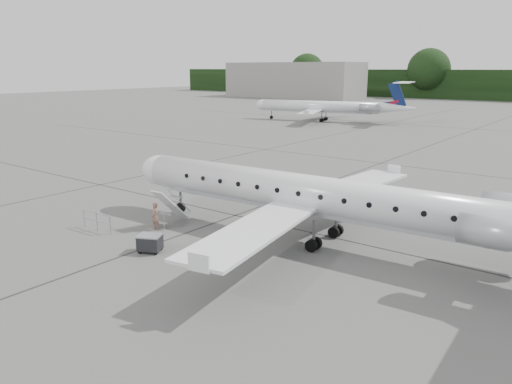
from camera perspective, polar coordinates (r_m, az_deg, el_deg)
The scene contains 8 objects.
ground at distance 20.70m, azimuth -0.21°, elevation -10.20°, with size 320.00×320.00×0.00m, color #61605E.
terminal_building at distance 149.24m, azimuth 4.31°, elevation 12.64°, with size 40.00×14.00×10.00m, color gray.
main_regional_jet at distance 24.70m, azimuth 6.21°, elevation 1.89°, with size 26.03×18.74×6.67m, color silver, non-canonical shape.
airstair at distance 28.02m, azimuth -9.69°, elevation -1.60°, with size 0.85×2.15×2.09m, color silver, non-canonical shape.
passenger at distance 27.27m, azimuth -11.46°, elevation -2.77°, with size 0.55×0.36×1.50m, color #885A4A.
safety_railing at distance 28.03m, azimuth -17.73°, elevation -3.24°, with size 2.20×0.08×1.00m, color #989BA0, non-canonical shape.
baggage_cart at distance 24.21m, azimuth -12.03°, elevation -5.70°, with size 1.04×0.84×0.90m, color black, non-canonical shape.
bg_regional_left at distance 83.02m, azimuth 7.20°, elevation 10.30°, with size 24.87×17.91×6.52m, color silver, non-canonical shape.
Camera 1 is at (11.50, -14.97, 8.49)m, focal length 35.00 mm.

